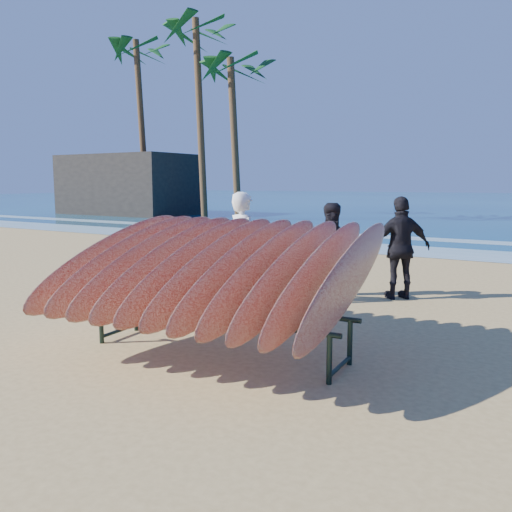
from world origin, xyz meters
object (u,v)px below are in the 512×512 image
Objects in this scene: person_white at (243,248)px; person_dark_b at (401,248)px; palm_left at (199,35)px; palm_mid at (234,72)px; surfboard_rack at (217,268)px; building at (128,185)px; palm_right at (140,54)px; person_dark_a at (334,250)px.

person_white is 2.68m from person_dark_b.
person_dark_b is at bearing -114.04° from person_white.
person_dark_b is 0.17× the size of palm_left.
palm_mid is at bearing -28.70° from person_white.
palm_left reaches higher than person_white.
surfboard_rack is 0.41× the size of building.
palm_mid is at bearing -9.88° from palm_right.
palm_right is (-5.54, 1.51, -0.01)m from palm_left.
building reaches higher than person_dark_a.
surfboard_rack is 28.60m from building.
person_dark_b is at bearing -35.48° from building.
palm_left is (-14.95, 14.03, 8.54)m from person_dark_b.
palm_right is at bearing 101.13° from person_dark_a.
person_dark_a is 26.16m from building.
palm_mid is (8.80, -1.27, 5.60)m from building.
palm_left is (-12.87, 15.72, 8.50)m from person_white.
person_dark_a is at bearing -103.41° from person_white.
person_dark_a is (1.05, 1.24, -0.10)m from person_white.
building is at bearing 132.70° from surfboard_rack.
palm_left is (-13.92, 14.48, 8.60)m from person_dark_a.
person_dark_a is 0.16× the size of palm_left.
building reaches higher than surfboard_rack.
person_white reaches higher than surfboard_rack.
palm_right reaches higher than surfboard_rack.
building is at bearing 171.79° from palm_mid.
palm_left is at bearing -15.28° from palm_right.
palm_right is at bearing 164.72° from palm_left.
person_white is at bearing -55.70° from palm_mid.
person_dark_a is 26.62m from palm_right.
person_dark_b is at bearing -15.99° from person_dark_a.
person_dark_b is 27.10m from palm_right.
surfboard_rack is 24.40m from palm_left.
palm_left is at bearing -174.38° from palm_mid.
person_dark_b is 22.21m from palm_left.
palm_mid reaches higher than building.
person_dark_b is 0.21× the size of palm_mid.
palm_mid reaches higher than person_white.
person_dark_b is (2.08, 1.68, -0.04)m from person_white.
person_dark_a is at bearing -46.12° from palm_left.
person_dark_a is 0.93× the size of person_dark_b.
person_dark_b is at bearing 73.40° from surfboard_rack.
person_white is at bearing 112.39° from surfboard_rack.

